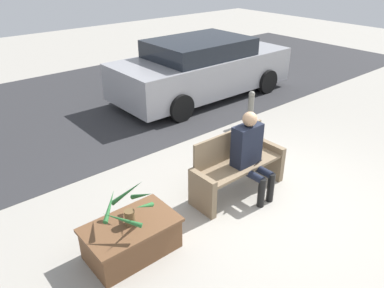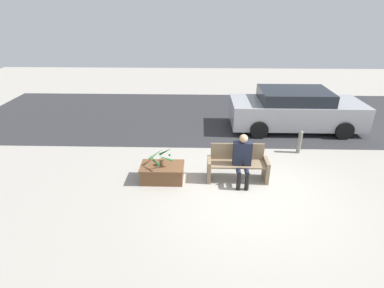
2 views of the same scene
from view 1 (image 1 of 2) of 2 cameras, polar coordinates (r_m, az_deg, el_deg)
The scene contains 8 objects.
ground_plane at distance 5.61m, azimuth 12.49°, elevation -8.86°, with size 30.00×30.00×0.00m, color #9E998E.
road_surface at distance 9.41m, azimuth -14.06°, elevation 6.26°, with size 20.00×6.00×0.01m, color #2D2D30.
bench at distance 5.58m, azimuth 6.80°, elevation -3.31°, with size 1.54×0.50×0.92m.
person_seated at distance 5.40m, azimuth 8.87°, elevation -0.99°, with size 0.45×0.58×1.30m.
planter_box at distance 4.62m, azimuth -9.19°, elevation -13.81°, with size 1.10×0.67×0.43m.
potted_plant at distance 4.36m, azimuth -9.54°, elevation -9.49°, with size 0.63×0.67×0.47m.
parked_car at distance 9.33m, azimuth 1.54°, elevation 11.49°, with size 4.54×1.98×1.43m.
bollard_post at distance 7.90m, azimuth 8.96°, elevation 5.63°, with size 0.13×0.13×0.72m.
Camera 1 is at (-3.76, -2.61, 3.25)m, focal length 35.00 mm.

